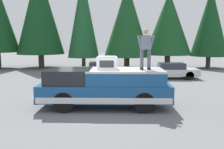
% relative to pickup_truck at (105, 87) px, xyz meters
% --- Properties ---
extents(ground_plane, '(90.00, 90.00, 0.00)m').
position_rel_pickup_truck_xyz_m(ground_plane, '(-0.46, 0.04, -0.87)').
color(ground_plane, slate).
extents(pickup_truck, '(2.01, 5.54, 1.65)m').
position_rel_pickup_truck_xyz_m(pickup_truck, '(0.00, 0.00, 0.00)').
color(pickup_truck, navy).
rests_on(pickup_truck, ground).
extents(compressor_unit, '(0.65, 0.84, 0.56)m').
position_rel_pickup_truck_xyz_m(compressor_unit, '(-0.11, -0.10, 1.05)').
color(compressor_unit, silver).
rests_on(compressor_unit, pickup_truck).
extents(person_on_truck_bed, '(0.29, 0.72, 1.69)m').
position_rel_pickup_truck_xyz_m(person_on_truck_bed, '(-0.13, -1.69, 1.68)').
color(person_on_truck_bed, '#4C515B').
rests_on(person_on_truck_bed, pickup_truck).
extents(parked_car_silver, '(1.64, 4.10, 1.16)m').
position_rel_pickup_truck_xyz_m(parked_car_silver, '(8.21, -4.52, -0.29)').
color(parked_car_silver, silver).
rests_on(parked_car_silver, ground).
extents(parked_car_grey, '(1.64, 4.10, 1.16)m').
position_rel_pickup_truck_xyz_m(parked_car_grey, '(8.80, 0.73, -0.29)').
color(parked_car_grey, gray).
rests_on(parked_car_grey, ground).
extents(conifer_far_left, '(3.70, 3.70, 8.15)m').
position_rel_pickup_truck_xyz_m(conifer_far_left, '(15.31, -9.88, 3.81)').
color(conifer_far_left, '#4C3826').
rests_on(conifer_far_left, ground).
extents(conifer_left, '(4.72, 4.72, 7.75)m').
position_rel_pickup_truck_xyz_m(conifer_left, '(15.47, -5.73, 3.68)').
color(conifer_left, '#4C3826').
rests_on(conifer_left, ground).
extents(conifer_center_left, '(4.66, 4.66, 8.55)m').
position_rel_pickup_truck_xyz_m(conifer_center_left, '(15.29, -1.52, 3.97)').
color(conifer_center_left, '#4C3826').
rests_on(conifer_center_left, ground).
extents(conifer_center_right, '(3.25, 3.25, 9.60)m').
position_rel_pickup_truck_xyz_m(conifer_center_right, '(15.58, 2.98, 4.45)').
color(conifer_center_right, '#4C3826').
rests_on(conifer_center_right, ground).
extents(conifer_right, '(4.80, 4.80, 10.24)m').
position_rel_pickup_truck_xyz_m(conifer_right, '(15.29, 7.36, 4.95)').
color(conifer_right, '#4C3826').
rests_on(conifer_right, ground).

